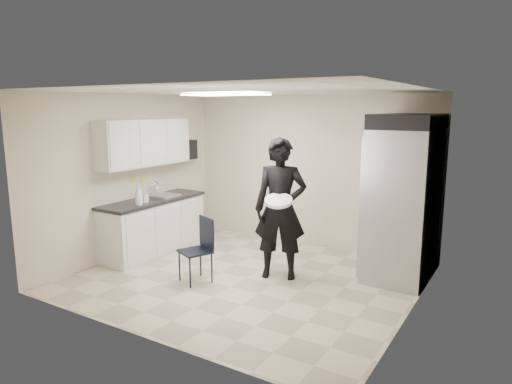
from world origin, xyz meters
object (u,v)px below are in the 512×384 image
Objects in this scene: folding_chair at (195,252)px; man_tuxedo at (280,209)px; lower_counter at (154,227)px; commercial_fridge at (404,204)px.

man_tuxedo is at bearing 65.32° from folding_chair.
lower_counter is 0.96× the size of man_tuxedo.
lower_counter is 0.90× the size of commercial_fridge.
lower_counter is at bearing 178.46° from folding_chair.
lower_counter is 2.40m from man_tuxedo.
folding_chair is at bearing -143.19° from commercial_fridge.
lower_counter is at bearing -164.12° from commercial_fridge.
lower_counter is 1.58m from folding_chair.
man_tuxedo is (2.33, 0.10, 0.56)m from lower_counter.
man_tuxedo is at bearing 2.54° from lower_counter.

